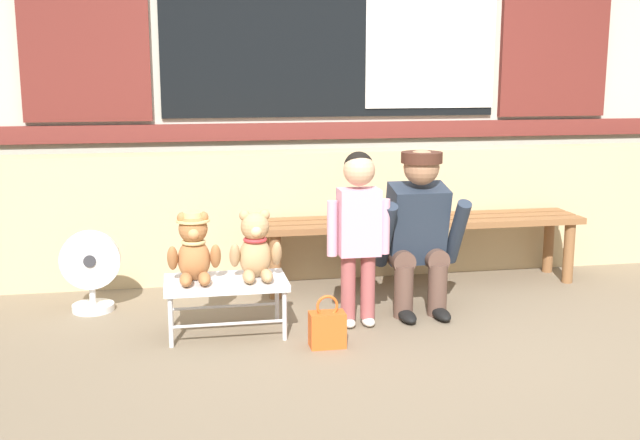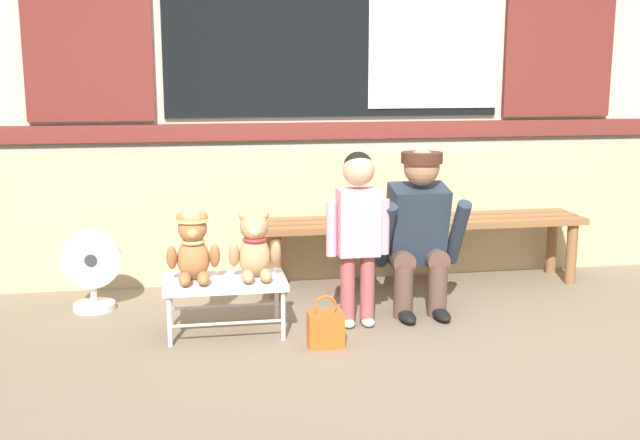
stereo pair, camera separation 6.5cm
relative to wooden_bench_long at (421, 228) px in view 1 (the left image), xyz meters
The scene contains 10 objects.
ground_plane 1.20m from the wooden_bench_long, 112.02° to the right, with size 60.00×60.00×0.00m, color #756651.
brick_low_wall 0.57m from the wooden_bench_long, 139.58° to the left, with size 7.07×0.25×0.85m, color tan.
wooden_bench_long is the anchor object (origin of this frame).
small_display_bench 1.51m from the wooden_bench_long, 150.68° to the right, with size 0.64×0.36×0.30m.
teddy_bear_with_hat 1.64m from the wooden_bench_long, 153.48° to the right, with size 0.28×0.27×0.36m.
teddy_bear_plain 1.37m from the wooden_bench_long, 147.43° to the right, with size 0.28×0.26×0.36m.
child_standing 0.96m from the wooden_bench_long, 129.15° to the right, with size 0.35×0.18×0.96m.
adult_crouching 0.60m from the wooden_bench_long, 109.36° to the right, with size 0.50×0.49×0.95m.
handbag_on_ground 1.34m from the wooden_bench_long, 128.75° to the right, with size 0.18×0.11×0.27m.
floor_fan 2.06m from the wooden_bench_long, behind, with size 0.34×0.24×0.48m.
Camera 1 is at (-1.12, -3.62, 1.39)m, focal length 43.41 mm.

